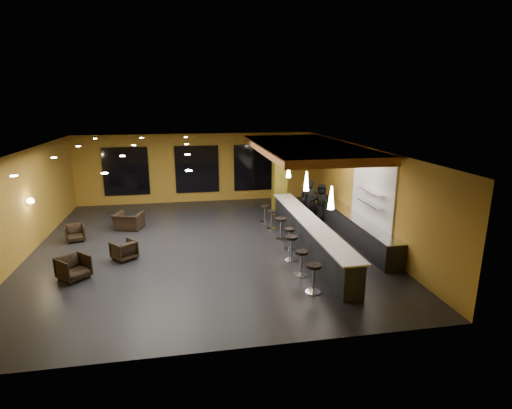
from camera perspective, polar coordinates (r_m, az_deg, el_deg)
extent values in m
cube|color=black|center=(14.90, -7.29, -5.86)|extent=(12.00, 13.00, 0.10)
cube|color=black|center=(14.04, -7.77, 8.01)|extent=(12.00, 13.00, 0.10)
cube|color=#A57925|center=(20.78, -8.43, 5.18)|extent=(12.00, 0.10, 3.50)
cube|color=#A57925|center=(8.17, -5.20, -10.16)|extent=(12.00, 0.10, 3.50)
cube|color=#A57925|center=(15.36, -30.68, -0.21)|extent=(0.10, 13.00, 3.50)
cube|color=#A57925|center=(15.81, 14.94, 1.78)|extent=(0.10, 13.00, 3.50)
cube|color=#B46A34|center=(15.73, 6.94, 8.07)|extent=(3.60, 8.00, 0.28)
cube|color=black|center=(20.87, -18.08, 4.51)|extent=(2.20, 0.06, 2.40)
cube|color=black|center=(20.68, -8.41, 5.00)|extent=(2.20, 0.06, 2.40)
cube|color=black|center=(20.98, -0.17, 5.30)|extent=(2.20, 0.06, 2.40)
cube|color=white|center=(14.84, 16.30, 1.84)|extent=(0.06, 3.20, 2.40)
cube|color=black|center=(14.39, 7.56, -4.30)|extent=(0.60, 8.00, 1.00)
cube|color=silver|center=(14.23, 7.63, -2.30)|extent=(0.78, 8.10, 0.05)
cube|color=black|center=(15.56, 14.05, -3.42)|extent=(0.70, 6.00, 0.86)
cube|color=silver|center=(15.42, 14.15, -1.82)|extent=(0.72, 6.00, 0.03)
cube|color=silver|center=(14.70, 16.03, 0.13)|extent=(0.30, 1.50, 0.03)
cube|color=silver|center=(14.59, 16.16, 1.83)|extent=(0.30, 1.50, 0.03)
cube|color=olive|center=(18.36, 3.38, 4.04)|extent=(0.60, 0.60, 3.50)
sphere|color=#FFE5B2|center=(15.75, -29.52, 0.46)|extent=(0.22, 0.22, 0.22)
cone|color=white|center=(12.06, 10.70, 0.96)|extent=(0.20, 0.20, 0.70)
cone|color=white|center=(14.37, 7.21, 3.34)|extent=(0.20, 0.20, 0.70)
cone|color=white|center=(16.73, 4.68, 5.04)|extent=(0.20, 0.20, 0.70)
imported|color=black|center=(17.23, 7.74, 0.43)|extent=(0.72, 0.51, 1.87)
imported|color=black|center=(17.76, 7.49, 0.69)|extent=(1.03, 0.92, 1.76)
imported|color=black|center=(17.68, 9.30, 0.33)|extent=(0.92, 0.76, 1.63)
imported|color=black|center=(13.12, -24.63, -8.19)|extent=(1.10, 1.10, 0.72)
imported|color=black|center=(14.05, -18.35, -6.21)|extent=(0.98, 0.98, 0.64)
imported|color=black|center=(16.50, -24.45, -3.72)|extent=(0.84, 0.86, 0.63)
imported|color=black|center=(17.16, -17.71, -2.26)|extent=(1.28, 1.19, 0.69)
cylinder|color=silver|center=(11.42, 8.15, -12.26)|extent=(0.42, 0.42, 0.03)
cylinder|color=silver|center=(11.26, 8.22, -10.56)|extent=(0.07, 0.07, 0.74)
cylinder|color=black|center=(11.09, 8.29, -8.69)|extent=(0.40, 0.40, 0.08)
cylinder|color=silver|center=(12.38, 6.43, -9.96)|extent=(0.40, 0.40, 0.03)
cylinder|color=silver|center=(12.24, 6.48, -8.45)|extent=(0.07, 0.07, 0.70)
cylinder|color=black|center=(12.09, 6.53, -6.79)|extent=(0.38, 0.38, 0.08)
cylinder|color=silver|center=(13.44, 5.01, -7.86)|extent=(0.43, 0.43, 0.03)
cylinder|color=silver|center=(13.30, 5.04, -6.36)|extent=(0.07, 0.07, 0.74)
cylinder|color=black|center=(13.16, 5.08, -4.72)|extent=(0.40, 0.40, 0.09)
cylinder|color=silver|center=(14.35, 4.76, -6.35)|extent=(0.40, 0.40, 0.03)
cylinder|color=silver|center=(14.22, 4.79, -5.02)|extent=(0.07, 0.07, 0.69)
cylinder|color=black|center=(14.10, 4.82, -3.58)|extent=(0.38, 0.38, 0.08)
cylinder|color=silver|center=(15.28, 3.54, -4.96)|extent=(0.43, 0.43, 0.03)
cylinder|color=silver|center=(15.15, 3.56, -3.60)|extent=(0.08, 0.08, 0.76)
cylinder|color=black|center=(15.03, 3.58, -2.12)|extent=(0.41, 0.41, 0.09)
cylinder|color=silver|center=(16.48, 2.22, -3.45)|extent=(0.39, 0.39, 0.03)
cylinder|color=silver|center=(16.38, 2.23, -2.29)|extent=(0.07, 0.07, 0.69)
cylinder|color=black|center=(16.27, 2.24, -1.04)|extent=(0.37, 0.37, 0.08)
cylinder|color=silver|center=(17.35, 1.27, -2.49)|extent=(0.38, 0.38, 0.03)
cylinder|color=silver|center=(17.26, 1.28, -1.43)|extent=(0.07, 0.07, 0.66)
cylinder|color=black|center=(17.16, 1.28, -0.28)|extent=(0.36, 0.36, 0.08)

